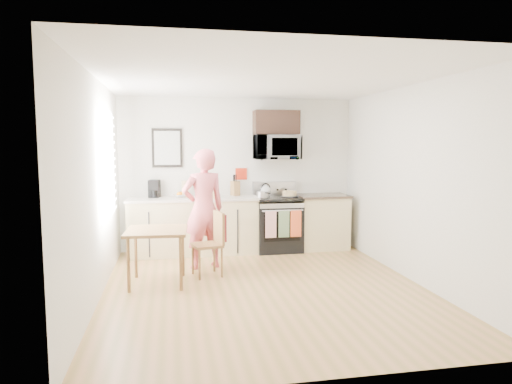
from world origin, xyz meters
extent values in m
plane|color=olive|center=(0.00, 0.00, 0.00)|extent=(4.60, 4.60, 0.00)
cube|color=silver|center=(0.00, 2.30, 1.30)|extent=(4.00, 0.04, 2.60)
cube|color=silver|center=(0.00, -2.30, 1.30)|extent=(4.00, 0.04, 2.60)
cube|color=silver|center=(-2.00, 0.00, 1.30)|extent=(0.04, 4.60, 2.60)
cube|color=silver|center=(2.00, 0.00, 1.30)|extent=(0.04, 4.60, 2.60)
cube|color=white|center=(0.00, 0.00, 2.60)|extent=(4.00, 4.60, 0.04)
cube|color=silver|center=(-1.98, 0.80, 1.55)|extent=(0.02, 1.40, 1.50)
cube|color=white|center=(-1.97, 0.80, 1.55)|extent=(0.01, 1.30, 1.40)
cube|color=#D3C387|center=(-0.80, 2.00, 0.45)|extent=(2.10, 0.60, 0.90)
cube|color=beige|center=(-0.80, 2.00, 0.92)|extent=(2.14, 0.64, 0.04)
cube|color=#D3C387|center=(1.43, 2.00, 0.45)|extent=(0.84, 0.60, 0.90)
cube|color=black|center=(1.43, 2.00, 0.92)|extent=(0.88, 0.64, 0.04)
cube|color=black|center=(0.63, 1.97, 0.39)|extent=(0.76, 0.65, 0.77)
cube|color=black|center=(0.63, 1.66, 0.45)|extent=(0.61, 0.02, 0.45)
cube|color=#BBBBC0|center=(0.63, 1.66, 0.78)|extent=(0.74, 0.02, 0.14)
cylinder|color=#BBBBC0|center=(0.63, 1.61, 0.74)|extent=(0.68, 0.02, 0.02)
cube|color=black|center=(0.63, 1.97, 0.90)|extent=(0.76, 0.65, 0.04)
cube|color=#BBBBC0|center=(0.63, 2.25, 1.04)|extent=(0.76, 0.08, 0.24)
cube|color=white|center=(0.43, 1.61, 0.52)|extent=(0.18, 0.02, 0.44)
cube|color=#5D754E|center=(0.65, 1.61, 0.52)|extent=(0.18, 0.02, 0.44)
cube|color=#BA451B|center=(0.85, 1.61, 0.52)|extent=(0.18, 0.02, 0.44)
imported|color=#BBBBC0|center=(0.63, 2.08, 1.76)|extent=(0.76, 0.51, 0.42)
cube|color=black|center=(0.63, 2.12, 2.18)|extent=(0.76, 0.35, 0.40)
cube|color=black|center=(-1.20, 2.28, 1.75)|extent=(0.50, 0.03, 0.65)
cube|color=#A9AFA5|center=(-1.20, 2.26, 1.75)|extent=(0.42, 0.01, 0.56)
cube|color=#A8220E|center=(0.05, 2.28, 1.30)|extent=(0.20, 0.02, 0.20)
imported|color=#C63645|center=(-0.69, 1.11, 0.88)|extent=(0.73, 0.58, 1.75)
cube|color=brown|center=(-1.34, 0.43, 0.70)|extent=(0.77, 0.77, 0.04)
cylinder|color=brown|center=(-1.68, 0.14, 0.34)|extent=(0.04, 0.04, 0.68)
cylinder|color=brown|center=(-1.05, 0.10, 0.34)|extent=(0.04, 0.04, 0.68)
cylinder|color=brown|center=(-1.64, 0.77, 0.34)|extent=(0.04, 0.04, 0.68)
cylinder|color=brown|center=(-1.01, 0.73, 0.34)|extent=(0.04, 0.04, 0.68)
cube|color=brown|center=(-0.68, 0.68, 0.43)|extent=(0.45, 0.45, 0.04)
cube|color=brown|center=(-0.50, 0.72, 0.66)|extent=(0.13, 0.37, 0.45)
cube|color=#530E1D|center=(-0.48, 0.73, 0.67)|extent=(0.13, 0.34, 0.37)
cylinder|color=brown|center=(-0.79, 0.49, 0.21)|extent=(0.03, 0.03, 0.41)
cylinder|color=brown|center=(-0.49, 0.56, 0.21)|extent=(0.03, 0.03, 0.41)
cylinder|color=brown|center=(-0.87, 0.80, 0.21)|extent=(0.03, 0.03, 0.41)
cylinder|color=brown|center=(-0.56, 0.87, 0.21)|extent=(0.03, 0.03, 0.41)
cube|color=brown|center=(-0.07, 2.17, 1.06)|extent=(0.16, 0.18, 0.25)
cylinder|color=#A8220E|center=(-0.51, 2.22, 1.02)|extent=(0.13, 0.13, 0.16)
imported|color=silver|center=(-1.01, 2.05, 0.97)|extent=(0.26, 0.26, 0.05)
cube|color=tan|center=(-0.92, 2.07, 1.08)|extent=(0.11, 0.11, 0.27)
cube|color=black|center=(-1.42, 2.14, 1.08)|extent=(0.20, 0.23, 0.29)
cylinder|color=black|center=(-1.42, 2.05, 1.01)|extent=(0.11, 0.11, 0.11)
cube|color=#E2C876|center=(-0.56, 1.78, 0.99)|extent=(0.30, 0.14, 0.11)
cylinder|color=black|center=(0.83, 1.94, 0.93)|extent=(0.29, 0.29, 0.02)
cylinder|color=tan|center=(0.83, 1.94, 0.98)|extent=(0.24, 0.24, 0.08)
sphere|color=silver|center=(0.46, 2.15, 1.01)|extent=(0.17, 0.17, 0.17)
cone|color=silver|center=(0.46, 2.15, 1.10)|extent=(0.05, 0.05, 0.05)
torus|color=black|center=(0.46, 2.15, 1.07)|extent=(0.16, 0.02, 0.16)
cylinder|color=#BBBBC0|center=(0.35, 1.88, 0.98)|extent=(0.21, 0.21, 0.10)
cylinder|color=black|center=(0.40, 1.73, 1.02)|extent=(0.08, 0.19, 0.02)
camera|label=1|loc=(-1.15, -5.50, 1.83)|focal=32.00mm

